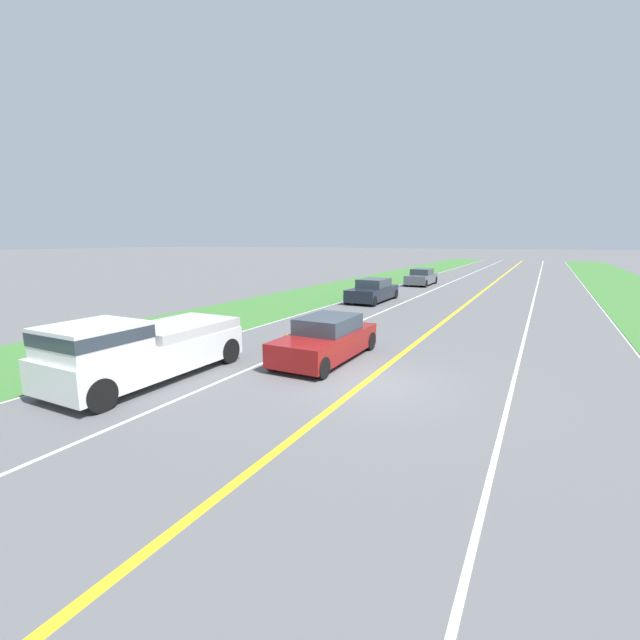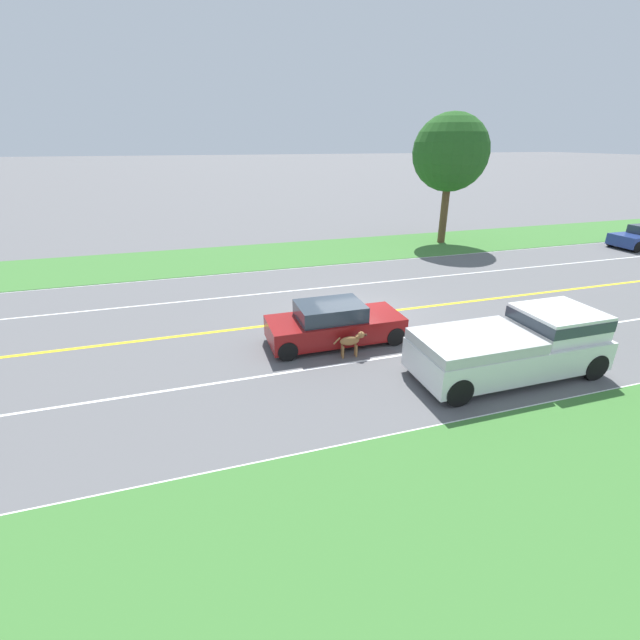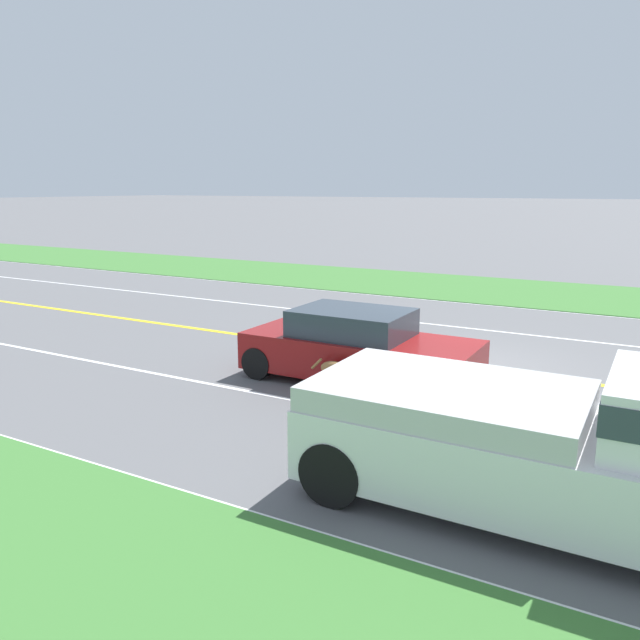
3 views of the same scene
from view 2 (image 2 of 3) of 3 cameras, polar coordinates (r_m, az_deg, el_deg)
ground_plane at (r=16.38m, az=4.66°, el=0.64°), size 400.00×400.00×0.00m
centre_divider_line at (r=16.37m, az=4.66°, el=0.65°), size 0.18×160.00×0.01m
lane_edge_line_right at (r=10.98m, az=18.49°, el=-12.69°), size 0.14×160.00×0.01m
lane_edge_line_left at (r=22.67m, az=-1.87°, el=7.05°), size 0.14×160.00×0.01m
lane_dash_same_dir at (r=13.49m, az=10.12°, el=-4.73°), size 0.10×160.00×0.01m
lane_dash_oncoming at (r=19.46m, az=0.88°, el=4.37°), size 0.10×160.00×0.01m
grass_verge_right at (r=9.33m, az=29.69°, el=-22.12°), size 6.00×160.00×0.03m
grass_verge_left at (r=25.47m, az=-3.69°, el=8.82°), size 6.00×160.00×0.03m
ego_car at (r=13.93m, az=1.86°, el=-0.54°), size 1.81×4.38×1.37m
dog at (r=13.07m, az=4.27°, el=-2.79°), size 0.27×1.07×0.83m
pickup_truck at (r=13.17m, az=24.67°, el=-2.94°), size 2.14×5.43×1.78m
roadside_tree_left_near at (r=28.81m, az=17.02°, el=20.51°), size 4.56×4.56×7.77m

